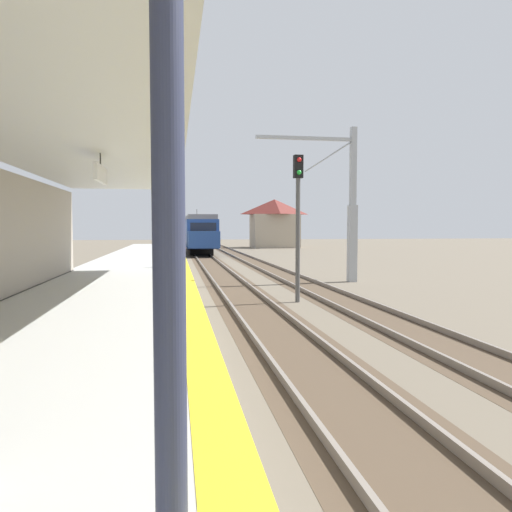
{
  "coord_description": "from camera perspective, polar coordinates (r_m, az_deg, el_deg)",
  "views": [
    {
      "loc": [
        -0.62,
        2.97,
        2.66
      ],
      "look_at": [
        0.95,
        12.33,
        2.1
      ],
      "focal_mm": 33.9,
      "sensor_mm": 36.0,
      "label": 1
    }
  ],
  "objects": [
    {
      "name": "catenary_pylon_far_side",
      "position": [
        23.98,
        10.65,
        5.57
      ],
      "size": [
        5.0,
        0.4,
        7.5
      ],
      "color": "#9EA3A8",
      "rests_on": "ground"
    },
    {
      "name": "approaching_train",
      "position": [
        52.35,
        -6.78,
        2.83
      ],
      "size": [
        2.93,
        19.6,
        4.76
      ],
      "color": "navy",
      "rests_on": "ground"
    },
    {
      "name": "track_pair_nearest_platform",
      "position": [
        17.41,
        -1.11,
        -5.25
      ],
      "size": [
        2.34,
        120.0,
        0.16
      ],
      "color": "#4C3D2D",
      "rests_on": "ground"
    },
    {
      "name": "distant_trackside_house",
      "position": [
        64.42,
        2.2,
        3.98
      ],
      "size": [
        6.6,
        5.28,
        6.4
      ],
      "color": "tan",
      "rests_on": "ground"
    },
    {
      "name": "station_platform",
      "position": [
        13.35,
        -17.59,
        -6.31
      ],
      "size": [
        5.0,
        80.0,
        0.91
      ],
      "color": "#A8A8A3",
      "rests_on": "ground"
    },
    {
      "name": "track_pair_middle",
      "position": [
        18.22,
        9.57,
        -4.91
      ],
      "size": [
        2.34,
        120.0,
        0.16
      ],
      "color": "#4C3D2D",
      "rests_on": "ground"
    },
    {
      "name": "rail_signal_post",
      "position": [
        17.17,
        4.98,
        5.15
      ],
      "size": [
        0.32,
        0.34,
        5.2
      ],
      "color": "#4C4C4C",
      "rests_on": "ground"
    }
  ]
}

